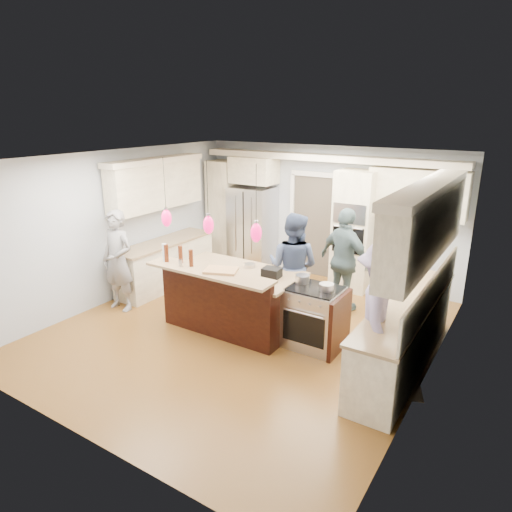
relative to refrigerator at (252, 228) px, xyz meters
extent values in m
plane|color=#8D5E26|center=(1.55, -2.64, -0.90)|extent=(6.00, 6.00, 0.00)
cube|color=#B2BCC6|center=(1.55, 0.36, 0.45)|extent=(5.50, 0.04, 2.70)
cube|color=#B2BCC6|center=(1.55, -5.64, 0.45)|extent=(5.50, 0.04, 2.70)
cube|color=#B2BCC6|center=(-1.20, -2.64, 0.45)|extent=(0.04, 6.00, 2.70)
cube|color=#B2BCC6|center=(4.30, -2.64, 0.45)|extent=(0.04, 6.00, 2.70)
cube|color=white|center=(1.55, -2.64, 1.80)|extent=(5.50, 6.00, 0.04)
cube|color=#B7B7BC|center=(0.00, 0.00, 0.00)|extent=(0.90, 0.70, 1.80)
cube|color=#FEF5CE|center=(2.30, 0.03, 0.25)|extent=(0.72, 0.64, 2.30)
cube|color=black|center=(2.30, -0.30, 0.65)|extent=(0.60, 0.02, 0.35)
cube|color=black|center=(2.30, -0.30, 0.15)|extent=(0.60, 0.02, 0.50)
cylinder|color=#B7B7BC|center=(2.30, -0.33, 0.40)|extent=(0.55, 0.02, 0.02)
cube|color=#FEF5CE|center=(-0.80, 0.06, 0.25)|extent=(0.60, 0.58, 2.30)
cube|color=#FEF5CE|center=(0.00, 0.06, 1.25)|extent=(0.95, 0.58, 0.55)
cube|color=#FEF5CE|center=(3.35, 0.18, 1.05)|extent=(1.70, 0.35, 0.85)
cube|color=beige|center=(1.55, 0.16, 1.58)|extent=(5.30, 0.38, 0.12)
cube|color=#4C443A|center=(1.30, 0.35, 0.15)|extent=(0.90, 0.06, 2.10)
cube|color=white|center=(1.30, 0.31, 1.23)|extent=(1.04, 0.06, 0.10)
cube|color=#FEF5CE|center=(3.95, -2.34, -0.46)|extent=(0.60, 3.00, 0.88)
cube|color=tan|center=(3.95, -2.34, 0.00)|extent=(0.64, 3.05, 0.04)
cube|color=#FEF5CE|center=(4.07, -2.34, 1.08)|extent=(0.35, 3.00, 0.85)
cube|color=beige|center=(4.06, -2.34, 1.56)|extent=(0.37, 3.10, 0.10)
cube|color=#FEF5CE|center=(-0.85, -1.84, -0.46)|extent=(0.60, 2.20, 0.88)
cube|color=tan|center=(-0.85, -1.84, 0.00)|extent=(0.64, 2.25, 0.04)
cube|color=#FEF5CE|center=(-0.97, -1.84, 1.08)|extent=(0.35, 2.20, 0.85)
cube|color=beige|center=(-0.96, -1.84, 1.56)|extent=(0.37, 2.30, 0.10)
cube|color=black|center=(1.30, -2.49, -0.46)|extent=(2.00, 1.00, 0.88)
cube|color=tan|center=(1.30, -2.49, 0.00)|extent=(2.10, 1.10, 0.04)
cube|color=black|center=(1.30, -3.05, -0.36)|extent=(2.00, 0.12, 1.08)
cube|color=tan|center=(1.30, -3.19, 0.20)|extent=(2.10, 0.42, 0.04)
cube|color=black|center=(1.93, -2.44, 0.09)|extent=(0.29, 0.24, 0.14)
cube|color=#B7B7BC|center=(2.68, -2.49, -0.45)|extent=(0.76, 0.66, 0.90)
cube|color=black|center=(2.68, -2.83, -0.50)|extent=(0.65, 0.01, 0.45)
cube|color=black|center=(2.68, -2.49, 0.01)|extent=(0.72, 0.59, 0.02)
cube|color=black|center=(3.09, -2.49, -0.46)|extent=(0.06, 0.71, 0.88)
cylinder|color=black|center=(0.50, -3.15, 1.43)|extent=(0.01, 0.01, 0.75)
ellipsoid|color=#EF0E5C|center=(0.50, -3.15, 0.90)|extent=(0.15, 0.15, 0.26)
cylinder|color=black|center=(1.30, -3.15, 1.43)|extent=(0.01, 0.01, 0.75)
ellipsoid|color=#EF0E5C|center=(1.30, -3.15, 0.90)|extent=(0.15, 0.15, 0.26)
cylinder|color=black|center=(2.10, -3.15, 1.43)|extent=(0.01, 0.01, 0.75)
ellipsoid|color=#EF0E5C|center=(2.10, -3.15, 0.90)|extent=(0.15, 0.15, 0.26)
imported|color=gray|center=(-0.75, -3.09, -0.02)|extent=(0.65, 0.44, 1.77)
imported|color=#344365|center=(1.95, -1.79, 0.00)|extent=(0.92, 0.75, 1.80)
imported|color=#496166|center=(2.55, -1.04, 0.01)|extent=(1.15, 0.80, 1.81)
imported|color=#8B80AC|center=(3.80, -2.91, 0.05)|extent=(1.06, 1.38, 1.89)
cube|color=#987B53|center=(3.95, -2.72, -0.89)|extent=(0.96, 1.14, 0.01)
cylinder|color=silver|center=(0.45, -3.19, 0.36)|extent=(0.07, 0.07, 0.28)
cylinder|color=#4C1F0D|center=(0.49, -3.19, 0.36)|extent=(0.07, 0.07, 0.27)
cylinder|color=#4C1F0D|center=(0.96, -3.16, 0.35)|extent=(0.07, 0.07, 0.26)
cylinder|color=#4C1F0D|center=(0.70, -3.11, 0.35)|extent=(0.08, 0.08, 0.27)
cylinder|color=#B7B7BC|center=(0.82, -3.25, 0.27)|extent=(0.06, 0.06, 0.11)
cube|color=tan|center=(1.47, -3.11, 0.24)|extent=(0.55, 0.48, 0.04)
cylinder|color=#B7B7BC|center=(2.44, -2.42, 0.08)|extent=(0.21, 0.21, 0.12)
cylinder|color=#B7B7BC|center=(2.86, -2.50, 0.07)|extent=(0.21, 0.21, 0.10)
camera|label=1|loc=(5.23, -8.08, 2.44)|focal=32.00mm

